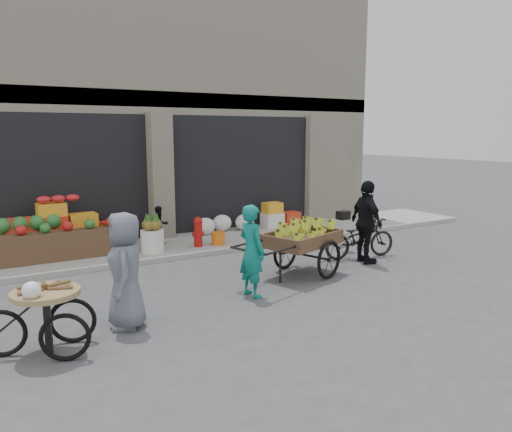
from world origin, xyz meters
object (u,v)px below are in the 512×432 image
cyclist (367,222)px  vendor_woman (252,251)px  tricycle_cart (46,311)px  bicycle (360,238)px  fire_hydrant (198,230)px  orange_bucket (218,238)px  vendor_grey (125,270)px  pineapple_bin (152,241)px  banana_cart (300,237)px  seated_person (160,225)px

cyclist → vendor_woman: bearing=111.6°
tricycle_cart → bicycle: 6.97m
tricycle_cart → bicycle: tricycle_cart is taller
fire_hydrant → orange_bucket: fire_hydrant is taller
vendor_woman → bicycle: (3.42, 1.04, -0.35)m
vendor_woman → vendor_grey: vendor_grey is taller
pineapple_bin → vendor_grey: vendor_grey is taller
vendor_woman → tricycle_cart: 3.42m
vendor_grey → orange_bucket: bearing=154.5°
tricycle_cart → cyclist: (6.58, 1.23, 0.33)m
banana_cart → cyclist: 1.81m
vendor_woman → tricycle_cart: vendor_woman is taller
banana_cart → cyclist: (1.80, 0.08, 0.12)m
fire_hydrant → banana_cart: (0.84, -2.90, 0.27)m
orange_bucket → vendor_grey: bearing=-132.2°
vendor_grey → fire_hydrant: bearing=159.4°
bicycle → cyclist: bearing=163.8°
orange_bucket → banana_cart: banana_cart is taller
pineapple_bin → fire_hydrant: bearing=-2.6°
fire_hydrant → bicycle: bearing=-40.4°
pineapple_bin → vendor_woman: size_ratio=0.33×
seated_person → vendor_grey: 4.85m
fire_hydrant → cyclist: cyclist is taller
pineapple_bin → cyclist: bearing=-37.5°
fire_hydrant → vendor_woman: 3.51m
fire_hydrant → banana_cart: banana_cart is taller
orange_bucket → banana_cart: size_ratio=0.12×
seated_person → banana_cart: size_ratio=0.34×
banana_cart → bicycle: bearing=-3.9°
orange_bucket → cyclist: 3.56m
pineapple_bin → banana_cart: banana_cart is taller
cyclist → vendor_grey: bearing=109.6°
tricycle_cart → bicycle: (6.78, 1.63, -0.11)m
pineapple_bin → orange_bucket: size_ratio=1.62×
fire_hydrant → vendor_grey: (-2.81, -3.70, 0.34)m
tricycle_cart → vendor_grey: size_ratio=0.86×
pineapple_bin → banana_cart: bearing=-56.6°
vendor_woman → banana_cart: bearing=-76.0°
vendor_grey → bicycle: (5.66, 1.28, -0.39)m
seated_person → banana_cart: 3.87m
pineapple_bin → cyclist: 4.74m
pineapple_bin → fire_hydrant: fire_hydrant is taller
seated_person → cyclist: 4.83m
pineapple_bin → seated_person: size_ratio=0.56×
orange_bucket → vendor_grey: 4.96m
seated_person → cyclist: bearing=-56.1°
pineapple_bin → banana_cart: 3.55m
tricycle_cart → pineapple_bin: bearing=75.3°
orange_bucket → seated_person: 1.42m
banana_cart → vendor_grey: (-3.66, -0.81, 0.07)m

